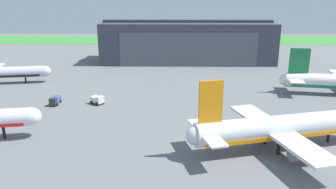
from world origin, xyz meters
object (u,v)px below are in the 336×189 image
object	(u,v)px
airliner_near_right	(280,128)
ops_van	(55,100)
maintenance_hangar	(187,42)
baggage_tug	(97,100)

from	to	relation	value
airliner_near_right	ops_van	distance (m)	56.86
maintenance_hangar	airliner_near_right	world-z (taller)	maintenance_hangar
ops_van	maintenance_hangar	bearing A→B (deg)	60.70
maintenance_hangar	baggage_tug	xyz separation A→B (m)	(-26.23, -66.26, -7.67)
maintenance_hangar	airliner_near_right	distance (m)	93.17
airliner_near_right	ops_van	world-z (taller)	airliner_near_right
maintenance_hangar	airliner_near_right	size ratio (longest dim) A/B	2.17
maintenance_hangar	ops_van	world-z (taller)	maintenance_hangar
maintenance_hangar	baggage_tug	bearing A→B (deg)	-111.60
airliner_near_right	baggage_tug	size ratio (longest dim) A/B	8.74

